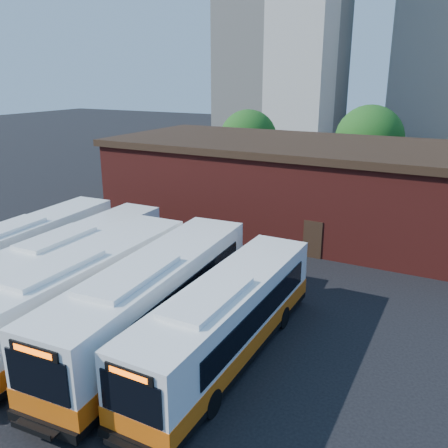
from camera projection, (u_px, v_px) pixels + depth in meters
The scene contains 10 objects.
ground at pixel (135, 355), 19.59m from camera, with size 220.00×220.00×0.00m, color black.
bus_farwest at pixel (31, 249), 27.23m from camera, with size 3.31×12.34×3.33m.
bus_west at pixel (79, 260), 25.56m from camera, with size 2.87×12.36×3.35m.
bus_midwest at pixel (82, 293), 21.31m from camera, with size 3.14×13.57×3.68m.
bus_mideast at pixel (154, 302), 20.38m from camera, with size 3.82×14.02×3.78m.
bus_east at pixel (227, 322), 19.04m from camera, with size 2.72×12.70×3.45m.
transit_worker at pixel (104, 378), 16.62m from camera, with size 0.66×0.43×1.80m, color black.
depot_building at pixel (300, 184), 35.44m from camera, with size 28.60×12.60×6.40m.
tree_west at pixel (248, 139), 49.60m from camera, with size 6.00×6.00×7.65m.
tree_mid at pixel (369, 139), 45.78m from camera, with size 6.56×6.56×8.36m.
Camera 1 is at (11.24, -13.32, 11.08)m, focal length 38.00 mm.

